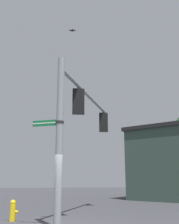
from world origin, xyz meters
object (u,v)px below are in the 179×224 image
traffic_light_nearest_pole (78,102)px  traffic_light_mid_inner (103,123)px  street_name_sign (52,123)px  fire_hydrant (12,210)px  bird_flying (72,30)px

traffic_light_nearest_pole → traffic_light_mid_inner: same height
street_name_sign → fire_hydrant: bearing=128.6°
traffic_light_nearest_pole → traffic_light_mid_inner: 4.84m
fire_hydrant → traffic_light_mid_inner: bearing=43.6°
traffic_light_mid_inner → bird_flying: size_ratio=4.80×
traffic_light_mid_inner → fire_hydrant: (-4.56, -4.34, -4.60)m
traffic_light_nearest_pole → street_name_sign: 2.49m
bird_flying → fire_hydrant: size_ratio=0.33×
street_name_sign → fire_hydrant: 4.06m
traffic_light_nearest_pole → traffic_light_mid_inner: size_ratio=1.00×
traffic_light_nearest_pole → street_name_sign: bearing=-121.6°
street_name_sign → bird_flying: bird_flying is taller
traffic_light_mid_inner → street_name_sign: 7.07m
street_name_sign → fire_hydrant: street_name_sign is taller
street_name_sign → traffic_light_mid_inner: bearing=63.8°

